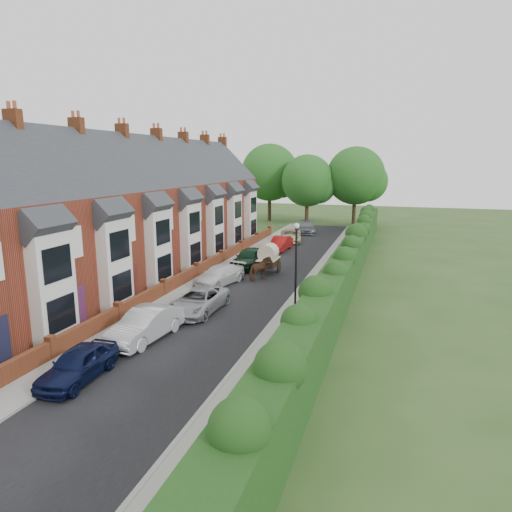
% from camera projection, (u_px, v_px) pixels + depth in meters
% --- Properties ---
extents(ground, '(140.00, 140.00, 0.00)m').
position_uv_depth(ground, '(211.00, 333.00, 22.84)').
color(ground, '#2D4C1E').
rests_on(ground, ground).
extents(road, '(6.00, 58.00, 0.02)m').
position_uv_depth(road, '(263.00, 279.00, 33.26)').
color(road, black).
rests_on(road, ground).
extents(pavement_hedge_side, '(2.20, 58.00, 0.12)m').
position_uv_depth(pavement_hedge_side, '(319.00, 282.00, 32.06)').
color(pavement_hedge_side, gray).
rests_on(pavement_hedge_side, ground).
extents(pavement_house_side, '(1.70, 58.00, 0.12)m').
position_uv_depth(pavement_house_side, '(215.00, 274.00, 34.37)').
color(pavement_house_side, gray).
rests_on(pavement_house_side, ground).
extents(kerb_hedge_side, '(0.18, 58.00, 0.13)m').
position_uv_depth(kerb_hedge_side, '(305.00, 281.00, 32.37)').
color(kerb_hedge_side, '#969691').
rests_on(kerb_hedge_side, ground).
extents(kerb_house_side, '(0.18, 58.00, 0.13)m').
position_uv_depth(kerb_house_side, '(224.00, 275.00, 34.14)').
color(kerb_house_side, '#969691').
rests_on(kerb_house_side, ground).
extents(hedge, '(2.10, 58.00, 2.85)m').
position_uv_depth(hedge, '(346.00, 263.00, 31.22)').
color(hedge, '#1A3A12').
rests_on(hedge, ground).
extents(terrace_row, '(9.05, 40.50, 11.50)m').
position_uv_depth(terrace_row, '(128.00, 214.00, 34.41)').
color(terrace_row, '#9A3927').
rests_on(terrace_row, ground).
extents(garden_wall_row, '(0.35, 40.35, 1.10)m').
position_uv_depth(garden_wall_row, '(197.00, 271.00, 33.65)').
color(garden_wall_row, brown).
rests_on(garden_wall_row, ground).
extents(lamppost, '(0.32, 0.32, 5.16)m').
position_uv_depth(lamppost, '(296.00, 257.00, 24.91)').
color(lamppost, black).
rests_on(lamppost, ground).
extents(tree_far_left, '(7.14, 6.80, 9.29)m').
position_uv_depth(tree_far_left, '(310.00, 182.00, 59.90)').
color(tree_far_left, '#332316').
rests_on(tree_far_left, ground).
extents(tree_far_right, '(7.98, 7.60, 10.31)m').
position_uv_depth(tree_far_right, '(358.00, 177.00, 59.89)').
color(tree_far_right, '#332316').
rests_on(tree_far_right, ground).
extents(tree_far_back, '(8.40, 8.00, 10.82)m').
position_uv_depth(tree_far_back, '(273.00, 174.00, 64.24)').
color(tree_far_back, '#332316').
rests_on(tree_far_back, ground).
extents(car_navy, '(1.71, 3.96, 1.33)m').
position_uv_depth(car_navy, '(78.00, 364.00, 17.78)').
color(car_navy, '#0B1233').
rests_on(car_navy, ground).
extents(car_silver_a, '(2.06, 4.73, 1.51)m').
position_uv_depth(car_silver_a, '(145.00, 325.00, 21.81)').
color(car_silver_a, silver).
rests_on(car_silver_a, ground).
extents(car_silver_b, '(2.34, 4.90, 1.35)m').
position_uv_depth(car_silver_b, '(198.00, 301.00, 25.79)').
color(car_silver_b, '#999CA0').
rests_on(car_silver_b, ground).
extents(car_white, '(2.92, 4.84, 1.31)m').
position_uv_depth(car_white, '(219.00, 275.00, 31.62)').
color(car_white, silver).
rests_on(car_white, ground).
extents(car_green, '(2.30, 4.87, 1.61)m').
position_uv_depth(car_green, '(250.00, 258.00, 36.63)').
color(car_green, black).
rests_on(car_green, ground).
extents(car_red, '(1.63, 4.15, 1.34)m').
position_uv_depth(car_red, '(280.00, 244.00, 43.65)').
color(car_red, '#A01211').
rests_on(car_red, ground).
extents(car_beige, '(3.13, 5.09, 1.32)m').
position_uv_depth(car_beige, '(290.00, 236.00, 48.32)').
color(car_beige, beige).
rests_on(car_beige, ground).
extents(car_grey, '(2.91, 5.00, 1.36)m').
position_uv_depth(car_grey, '(307.00, 228.00, 54.01)').
color(car_grey, slate).
rests_on(car_grey, ground).
extents(horse, '(1.52, 2.17, 1.67)m').
position_uv_depth(horse, '(260.00, 269.00, 32.58)').
color(horse, '#472C1A').
rests_on(horse, ground).
extents(horse_cart, '(1.45, 3.22, 2.32)m').
position_uv_depth(horse_cart, '(268.00, 257.00, 34.48)').
color(horse_cart, black).
rests_on(horse_cart, ground).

